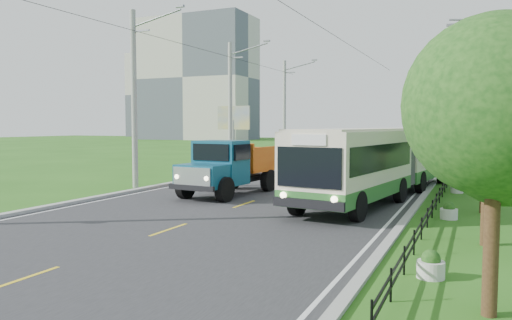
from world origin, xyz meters
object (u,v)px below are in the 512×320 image
Objects in this scene: streetlight_mid at (503,99)px; tree_fourth at (485,125)px; pole_far at (285,110)px; planter_near at (449,212)px; tree_front at (499,117)px; planter_mid at (457,188)px; pole_near at (135,98)px; dump_truck at (231,164)px; tree_fifth at (484,121)px; bus at (385,157)px; tree_back at (483,124)px; tree_second at (491,127)px; streetlight_far at (495,108)px; tree_third at (487,115)px; billboard_left at (234,122)px; pole_mid at (231,106)px; planter_far at (461,174)px; planter_front at (431,266)px.

tree_fourth is at bearing 169.85° from streetlight_mid.
pole_far is 14.93× the size of planter_near.
tree_front reaches higher than planter_mid.
pole_near is 7.17m from dump_truck.
tree_fifth reaches higher than dump_truck.
bus is (13.56, 2.18, -3.09)m from pole_near.
tree_back is at bearing 93.70° from streetlight_mid.
streetlight_far is (0.79, 25.86, 1.38)m from tree_second.
tree_back is (-0.00, 6.00, -0.20)m from tree_fifth.
billboard_left is at bearing 140.67° from tree_third.
pole_far is (0.00, 12.00, 0.00)m from pole_mid.
tree_back is 0.32× the size of bus.
planter_near is at bearing -8.57° from dump_truck.
streetlight_mid is at bearing 75.68° from planter_near.
pole_mid is 22.25m from tree_third.
planter_far is at bearing 104.32° from streetlight_mid.
tree_front reaches higher than planter_near.
streetlight_mid is at bearing -90.00° from streetlight_far.
billboard_left is (-20.14, 10.00, -1.04)m from streetlight_mid.
planter_near is (16.86, -15.00, -4.81)m from pole_mid.
tree_second is at bearing -90.00° from tree_third.
pole_near is 0.57× the size of bus.
billboard_left is (-19.36, 15.86, -0.12)m from tree_third.
pole_far is 0.57× the size of bus.
tree_back is (18.12, -6.86, -1.44)m from pole_far.
tree_fourth reaches higher than bus.
planter_mid is at bearing 90.00° from planter_front.
pole_mid reaches higher than planter_far.
streetlight_far is at bearing 90.00° from streetlight_mid.
tree_second is 0.91× the size of tree_fifth.
tree_fourth is at bearing 15.84° from pole_near.
tree_back is at bearing 73.12° from planter_far.
planter_front is at bearing -94.45° from tree_fourth.
tree_front is 1.04× the size of tree_fourth.
tree_front is at bearing -87.22° from planter_far.
pole_mid is at bearing 157.46° from planter_mid.
tree_second is 0.77× the size of dump_truck.
tree_fifth is at bearing -35.36° from pole_far.
bus is at bearing -152.17° from streetlight_mid.
tree_third is 0.66× the size of streetlight_mid.
planter_far is 11.44m from bus.
tree_fourth is at bearing 85.55° from planter_front.
planter_front is (-1.26, -16.14, -3.30)m from tree_fourth.
pole_mid is 1.79× the size of tree_front.
bus is (-4.56, -2.96, -1.59)m from tree_fourth.
tree_front is at bearing -90.00° from tree_third.
pole_far is at bearing 159.26° from tree_back.
tree_fifth is 8.66× the size of planter_mid.
tree_back reaches higher than tree_fourth.
tree_fifth reaches higher than tree_front.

